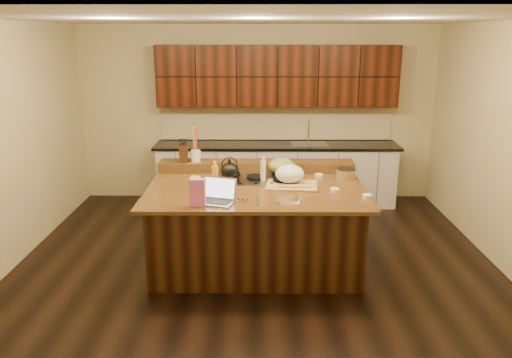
{
  "coord_description": "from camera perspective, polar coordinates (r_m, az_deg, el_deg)",
  "views": [
    {
      "loc": [
        0.04,
        -5.28,
        2.55
      ],
      "look_at": [
        0.0,
        0.05,
        1.0
      ],
      "focal_mm": 35.0,
      "sensor_mm": 36.0,
      "label": 1
    }
  ],
  "objects": [
    {
      "name": "strainer_bowl",
      "position": [
        5.96,
        10.25,
        0.54
      ],
      "size": [
        0.3,
        0.3,
        0.09
      ],
      "primitive_type": "cylinder",
      "rotation": [
        0.0,
        0.0,
        -0.33
      ],
      "color": "#996B3F",
      "rests_on": "island"
    },
    {
      "name": "gumdrop_8",
      "position": [
        5.11,
        -2.01,
        -2.27
      ],
      "size": [
        0.02,
        0.02,
        0.02
      ],
      "primitive_type": "ellipsoid",
      "color": "red",
      "rests_on": "island"
    },
    {
      "name": "cooktop",
      "position": [
        5.81,
        0.02,
        0.08
      ],
      "size": [
        0.92,
        0.52,
        0.05
      ],
      "color": "gray",
      "rests_on": "island"
    },
    {
      "name": "gumdrop_1",
      "position": [
        4.95,
        0.13,
        -2.88
      ],
      "size": [
        0.02,
        0.02,
        0.02
      ],
      "primitive_type": "ellipsoid",
      "color": "#198C26",
      "rests_on": "island"
    },
    {
      "name": "gumdrop_5",
      "position": [
        5.05,
        0.2,
        -2.49
      ],
      "size": [
        0.02,
        0.02,
        0.02
      ],
      "primitive_type": "ellipsoid",
      "color": "#198C26",
      "rests_on": "island"
    },
    {
      "name": "kettle",
      "position": [
        5.66,
        -3.03,
        0.94
      ],
      "size": [
        0.27,
        0.27,
        0.19
      ],
      "primitive_type": "ellipsoid",
      "rotation": [
        0.0,
        0.0,
        -0.33
      ],
      "color": "black",
      "rests_on": "cooktop"
    },
    {
      "name": "gumdrop_2",
      "position": [
        5.06,
        -2.71,
        -2.49
      ],
      "size": [
        0.02,
        0.02,
        0.02
      ],
      "primitive_type": "ellipsoid",
      "color": "red",
      "rests_on": "island"
    },
    {
      "name": "knife_block",
      "position": [
        6.21,
        -8.28,
        2.98
      ],
      "size": [
        0.13,
        0.18,
        0.21
      ],
      "primitive_type": "cube",
      "rotation": [
        0.0,
        0.0,
        0.13
      ],
      "color": "black",
      "rests_on": "back_ledge"
    },
    {
      "name": "gumdrop_6",
      "position": [
        5.11,
        -0.94,
        -2.28
      ],
      "size": [
        0.02,
        0.02,
        0.02
      ],
      "primitive_type": "ellipsoid",
      "color": "red",
      "rests_on": "island"
    },
    {
      "name": "laptop",
      "position": [
        5.04,
        -4.39,
        -1.92
      ],
      "size": [
        0.41,
        0.36,
        0.24
      ],
      "rotation": [
        0.0,
        0.0,
        -0.29
      ],
      "color": "#B7B7BC",
      "rests_on": "island"
    },
    {
      "name": "gumdrop_0",
      "position": [
        5.04,
        -1.18,
        -2.53
      ],
      "size": [
        0.02,
        0.02,
        0.02
      ],
      "primitive_type": "ellipsoid",
      "color": "red",
      "rests_on": "island"
    },
    {
      "name": "back_counter",
      "position": [
        7.67,
        2.37,
        4.41
      ],
      "size": [
        3.7,
        0.66,
        2.4
      ],
      "color": "silver",
      "rests_on": "ground"
    },
    {
      "name": "candy_plate",
      "position": [
        5.2,
        -5.03,
        -2.03
      ],
      "size": [
        0.24,
        0.24,
        0.01
      ],
      "primitive_type": "cylinder",
      "rotation": [
        0.0,
        0.0,
        -0.42
      ],
      "color": "white",
      "rests_on": "island"
    },
    {
      "name": "ramekin_c",
      "position": [
        5.93,
        7.19,
        0.36
      ],
      "size": [
        0.11,
        0.11,
        0.04
      ],
      "primitive_type": "cylinder",
      "rotation": [
        0.0,
        0.0,
        -0.09
      ],
      "color": "white",
      "rests_on": "island"
    },
    {
      "name": "utensil_crock",
      "position": [
        6.2,
        -6.9,
        2.67
      ],
      "size": [
        0.12,
        0.12,
        0.14
      ],
      "primitive_type": "cylinder",
      "rotation": [
        0.0,
        0.0,
        -0.03
      ],
      "color": "white",
      "rests_on": "back_ledge"
    },
    {
      "name": "kitchen_timer",
      "position": [
        5.11,
        4.69,
        -2.03
      ],
      "size": [
        0.09,
        0.09,
        0.07
      ],
      "primitive_type": "cone",
      "rotation": [
        0.0,
        0.0,
        -0.19
      ],
      "color": "silver",
      "rests_on": "island"
    },
    {
      "name": "package_box",
      "position": [
        5.49,
        -6.93,
        -0.4
      ],
      "size": [
        0.11,
        0.09,
        0.14
      ],
      "primitive_type": "cube",
      "rotation": [
        0.0,
        0.0,
        -0.2
      ],
      "color": "#F3B155",
      "rests_on": "island"
    },
    {
      "name": "gumdrop_4",
      "position": [
        5.14,
        0.1,
        -2.15
      ],
      "size": [
        0.02,
        0.02,
        0.02
      ],
      "primitive_type": "ellipsoid",
      "color": "red",
      "rests_on": "island"
    },
    {
      "name": "oil_bottle",
      "position": [
        5.41,
        -4.7,
        0.12
      ],
      "size": [
        0.08,
        0.08,
        0.27
      ],
      "primitive_type": "cylinder",
      "rotation": [
        0.0,
        0.0,
        -0.18
      ],
      "color": "yellow",
      "rests_on": "island"
    },
    {
      "name": "ramekin_b",
      "position": [
        5.4,
        8.98,
        -1.29
      ],
      "size": [
        0.12,
        0.12,
        0.04
      ],
      "primitive_type": "cylinder",
      "rotation": [
        0.0,
        0.0,
        0.21
      ],
      "color": "white",
      "rests_on": "island"
    },
    {
      "name": "wooden_tray",
      "position": [
        5.59,
        3.93,
        0.3
      ],
      "size": [
        0.6,
        0.48,
        0.23
      ],
      "rotation": [
        0.0,
        0.0,
        -0.1
      ],
      "color": "tan",
      "rests_on": "island"
    },
    {
      "name": "ramekin_a",
      "position": [
        5.26,
        12.6,
        -1.97
      ],
      "size": [
        0.12,
        0.12,
        0.04
      ],
      "primitive_type": "cylinder",
      "rotation": [
        0.0,
        0.0,
        0.25
      ],
      "color": "white",
      "rests_on": "island"
    },
    {
      "name": "vinegar_bottle",
      "position": [
        5.7,
        0.82,
        0.91
      ],
      "size": [
        0.08,
        0.08,
        0.25
      ],
      "primitive_type": "cylinder",
      "rotation": [
        0.0,
        0.0,
        -0.39
      ],
      "color": "silver",
      "rests_on": "island"
    },
    {
      "name": "island",
      "position": [
        5.67,
        -0.0,
        -5.34
      ],
      "size": [
        2.4,
        1.6,
        0.92
      ],
      "color": "black",
      "rests_on": "ground"
    },
    {
      "name": "back_ledge",
      "position": [
        6.18,
        0.04,
        1.5
      ],
      "size": [
        2.4,
        0.3,
        0.12
      ],
      "primitive_type": "cube",
      "color": "black",
      "rests_on": "island"
    },
    {
      "name": "room",
      "position": [
        5.41,
        -0.0,
        3.41
      ],
      "size": [
        5.52,
        5.02,
        2.72
      ],
      "color": "black",
      "rests_on": "ground"
    },
    {
      "name": "green_bowl",
      "position": [
        5.91,
        2.94,
        1.52
      ],
      "size": [
        0.37,
        0.37,
        0.18
      ],
      "primitive_type": "ellipsoid",
      "rotation": [
        0.0,
        0.0,
        0.18
      ],
      "color": "olive",
      "rests_on": "cooktop"
    },
    {
      "name": "pink_bag",
      "position": [
        4.92,
        -6.66,
        -1.53
      ],
      "size": [
        0.15,
        0.09,
        0.28
      ],
      "primitive_type": "cube",
      "rotation": [
        0.0,
        0.0,
        -0.06
      ],
      "color": "pink",
      "rests_on": "island"
    },
    {
      "name": "gumdrop_3",
      "position": [
        4.99,
        2.52,
        -2.73
      ],
      "size": [
        0.02,
        0.02,
        0.02
      ],
      "primitive_type": "ellipsoid",
      "color": "#198C26",
      "rests_on": "island"
    },
    {
      "name": "gumdrop_9",
      "position": [
        5.11,
        -1.5,
        -2.28
      ],
      "size": [
        0.02,
        0.02,
        0.02
      ],
      "primitive_type": "ellipsoid",
      "color": "#198C26",
      "rests_on": "island"
    },
    {
      "name": "gumdrop_7",
      "position": [
        5.14,
        0.25,
        -2.15
      ],
      "size": [
        0.02,
        0.02,
        0.02
      ],
      "primitive_type": "ellipsoid",
      "color": "#198C26",
      "rests_on": "island"
    }
  ]
}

